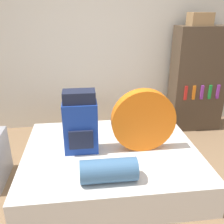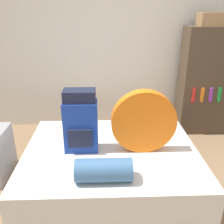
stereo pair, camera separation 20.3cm
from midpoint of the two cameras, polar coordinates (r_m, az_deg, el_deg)
name	(u,v)px [view 1 (the left image)]	position (r m, az deg, el deg)	size (l,w,h in m)	color
ground_plane	(128,216)	(2.55, 1.29, -22.65)	(16.00, 16.00, 0.00)	#846647
wall_back	(106,44)	(3.90, -3.02, 15.15)	(8.00, 0.05, 2.60)	silver
bed	(111,162)	(2.91, -2.24, -11.48)	(1.92, 1.55, 0.35)	silver
backpack	(80,123)	(2.67, -9.39, -2.60)	(0.36, 0.24, 0.69)	navy
tent_bag	(143,120)	(2.68, 5.03, -1.98)	(0.69, 0.12, 0.69)	orange
sleeping_roll	(109,170)	(2.31, -3.33, -13.26)	(0.52, 0.22, 0.22)	#3D668E
bookshelf	(197,80)	(4.05, 17.60, 7.03)	(0.78, 0.40, 1.58)	#473828
cardboard_box	(200,19)	(3.85, 18.00, 19.56)	(0.31, 0.23, 0.18)	#99754C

